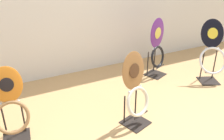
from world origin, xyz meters
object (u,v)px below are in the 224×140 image
object	(u,v)px
toilet_seat_display_purple_note	(157,50)
toilet_seat_display_jazz_black	(212,54)
toilet_seat_display_woodgrain	(136,92)
toilet_seat_display_orange_sun	(11,108)

from	to	relation	value
toilet_seat_display_purple_note	toilet_seat_display_jazz_black	bearing A→B (deg)	-39.86
toilet_seat_display_purple_note	toilet_seat_display_jazz_black	world-z (taller)	same
toilet_seat_display_woodgrain	toilet_seat_display_jazz_black	distance (m)	1.62
toilet_seat_display_orange_sun	toilet_seat_display_jazz_black	world-z (taller)	toilet_seat_display_jazz_black
toilet_seat_display_purple_note	toilet_seat_display_woodgrain	size ratio (longest dim) A/B	1.06
toilet_seat_display_purple_note	toilet_seat_display_jazz_black	distance (m)	0.81
toilet_seat_display_orange_sun	toilet_seat_display_jazz_black	distance (m)	2.86
toilet_seat_display_woodgrain	toilet_seat_display_jazz_black	world-z (taller)	toilet_seat_display_jazz_black
toilet_seat_display_purple_note	toilet_seat_display_orange_sun	bearing A→B (deg)	-165.44
toilet_seat_display_purple_note	toilet_seat_display_woodgrain	bearing A→B (deg)	-135.65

